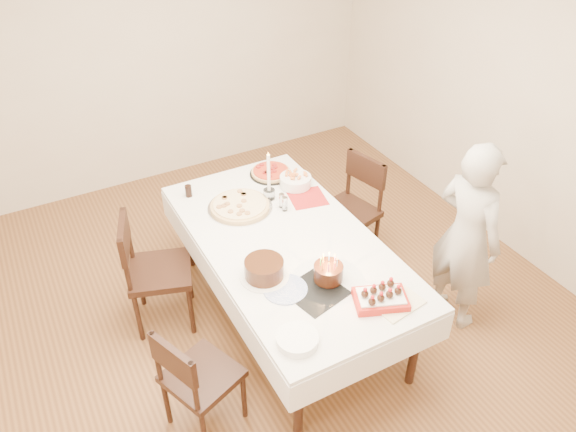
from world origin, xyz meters
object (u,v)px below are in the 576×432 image
chair_left_savory (160,272)px  chair_left_dessert (202,376)px  dining_table (288,280)px  birthday_cake (328,268)px  pizza_white (240,206)px  taper_candle (269,176)px  strawberry_box (381,298)px  cola_glass (188,191)px  pasta_bowl (295,181)px  person (467,237)px  chair_right_savory (347,213)px  pizza_pepperoni (271,172)px  layer_cake (264,269)px

chair_left_savory → chair_left_dessert: (-0.07, -0.98, -0.05)m
dining_table → birthday_cake: bearing=-86.3°
pizza_white → chair_left_dessert: bearing=-125.4°
chair_left_dessert → taper_candle: bearing=-154.6°
strawberry_box → taper_candle: bearing=93.4°
chair_left_dessert → cola_glass: chair_left_dessert is taller
pizza_white → pasta_bowl: (0.52, 0.07, 0.03)m
taper_candle → birthday_cake: taper_candle is taller
chair_left_savory → cola_glass: (0.41, 0.43, 0.33)m
pasta_bowl → cola_glass: bearing=161.3°
chair_left_dessert → person: (2.02, -0.01, 0.32)m
chair_right_savory → person: person is taller
chair_left_dessert → birthday_cake: size_ratio=4.52×
chair_left_savory → pizza_white: bearing=-154.8°
pizza_pepperoni → chair_left_dessert: bearing=-130.5°
chair_left_savory → pasta_bowl: (1.21, 0.16, 0.33)m
chair_left_savory → strawberry_box: bearing=147.7°
chair_left_savory → pasta_bowl: chair_left_savory is taller
pasta_bowl → pizza_pepperoni: bearing=110.5°
pizza_pepperoni → layer_cake: layer_cake is taller
chair_right_savory → chair_left_dessert: bearing=-164.2°
pizza_white → strawberry_box: strawberry_box is taller
strawberry_box → chair_left_savory: bearing=129.7°
chair_right_savory → pizza_pepperoni: size_ratio=2.69×
person → cola_glass: bearing=40.6°
chair_left_savory → pizza_white: 0.76m
birthday_cake → strawberry_box: (0.17, -0.33, -0.06)m
chair_left_savory → cola_glass: 0.68m
chair_left_dessert → cola_glass: bearing=-130.2°
pasta_bowl → strawberry_box: pasta_bowl is taller
dining_table → pizza_pepperoni: size_ratio=6.13×
chair_left_dessert → pasta_bowl: bearing=-159.8°
chair_left_savory → person: bearing=171.1°
dining_table → strawberry_box: 0.93m
taper_candle → birthday_cake: (-0.09, -1.01, -0.11)m
chair_left_savory → pizza_white: size_ratio=1.92×
chair_left_dessert → pizza_pepperoni: (1.18, 1.39, 0.34)m
pizza_pepperoni → birthday_cake: size_ratio=1.85×
dining_table → chair_left_savory: (-0.83, 0.43, 0.10)m
dining_table → chair_left_savory: 0.94m
person → taper_candle: person is taller
person → birthday_cake: size_ratio=7.93×
chair_left_dessert → layer_cake: (0.58, 0.29, 0.39)m
pasta_bowl → layer_cake: size_ratio=0.78×
person → layer_cake: 1.48m
chair_right_savory → strawberry_box: bearing=-129.2°
pizza_pepperoni → taper_candle: (-0.17, -0.31, 0.18)m
taper_candle → chair_left_dessert: bearing=-133.1°
cola_glass → birthday_cake: bearing=-71.6°
pizza_white → strawberry_box: bearing=-75.8°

